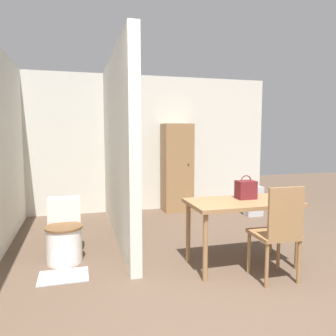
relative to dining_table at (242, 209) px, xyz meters
name	(u,v)px	position (x,y,z in m)	size (l,w,h in m)	color
wall_back	(140,144)	(-0.56, 2.93, 0.61)	(5.04, 0.12, 2.50)	silver
partition_wall	(117,148)	(-1.17, 1.42, 0.61)	(0.12, 2.90, 2.50)	silver
dining_table	(242,209)	(0.00, 0.00, 0.00)	(1.17, 0.63, 0.72)	#997047
wooden_chair	(278,230)	(0.15, -0.45, -0.12)	(0.42, 0.42, 0.96)	#997047
toilet	(64,235)	(-1.88, 0.68, -0.35)	(0.41, 0.56, 0.69)	white
handbag	(246,190)	(0.09, 0.08, 0.19)	(0.21, 0.15, 0.27)	maroon
wooden_cabinet	(177,168)	(0.07, 2.63, 0.17)	(0.53, 0.46, 1.62)	#997047
bath_mat	(64,276)	(-1.88, 0.21, -0.63)	(0.49, 0.35, 0.01)	#B2BCC6
space_heater	(253,201)	(1.25, 1.90, -0.38)	(0.29, 0.20, 0.52)	#BCBCC1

